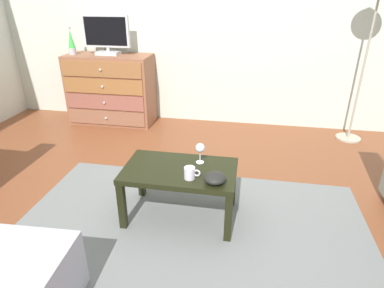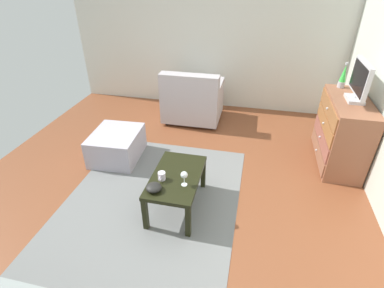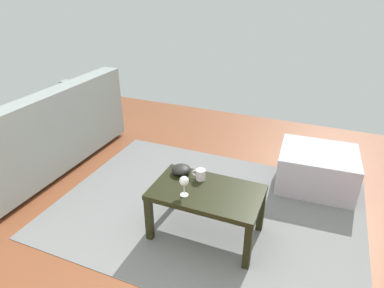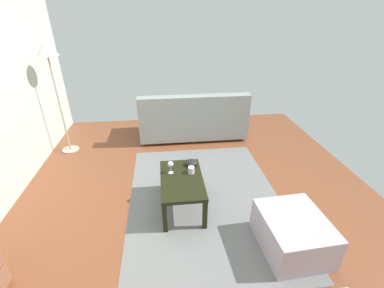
# 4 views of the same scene
# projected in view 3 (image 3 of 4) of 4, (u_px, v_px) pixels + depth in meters

# --- Properties ---
(ground_plane) EXTENTS (5.97, 4.97, 0.05)m
(ground_plane) POSITION_uv_depth(u_px,v_px,m) (221.00, 231.00, 2.72)
(ground_plane) COLOR brown
(area_rug) EXTENTS (2.60, 1.90, 0.01)m
(area_rug) POSITION_uv_depth(u_px,v_px,m) (207.00, 208.00, 2.94)
(area_rug) COLOR slate
(area_rug) RESTS_ON ground_plane
(coffee_table) EXTENTS (0.82, 0.49, 0.42)m
(coffee_table) POSITION_uv_depth(u_px,v_px,m) (207.00, 197.00, 2.50)
(coffee_table) COLOR black
(coffee_table) RESTS_ON ground_plane
(wine_glass) EXTENTS (0.07, 0.07, 0.16)m
(wine_glass) POSITION_uv_depth(u_px,v_px,m) (184.00, 182.00, 2.36)
(wine_glass) COLOR silver
(wine_glass) RESTS_ON coffee_table
(mug) EXTENTS (0.11, 0.08, 0.08)m
(mug) POSITION_uv_depth(u_px,v_px,m) (200.00, 174.00, 2.58)
(mug) COLOR silver
(mug) RESTS_ON coffee_table
(bowl_decorative) EXTENTS (0.15, 0.15, 0.07)m
(bowl_decorative) POSITION_uv_depth(u_px,v_px,m) (181.00, 169.00, 2.67)
(bowl_decorative) COLOR black
(bowl_decorative) RESTS_ON coffee_table
(couch_large) EXTENTS (0.85, 1.92, 0.86)m
(couch_large) POSITION_uv_depth(u_px,v_px,m) (42.00, 136.00, 3.48)
(couch_large) COLOR #332319
(couch_large) RESTS_ON ground_plane
(ottoman) EXTENTS (0.73, 0.64, 0.38)m
(ottoman) POSITION_uv_depth(u_px,v_px,m) (317.00, 169.00, 3.17)
(ottoman) COLOR #AAA5B5
(ottoman) RESTS_ON ground_plane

